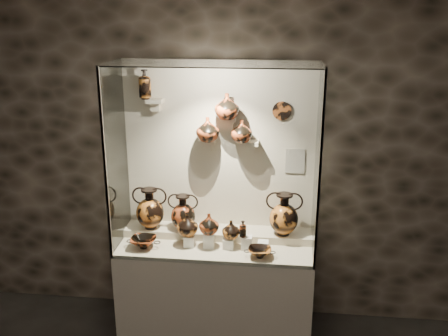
{
  "coord_description": "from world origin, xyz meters",
  "views": [
    {
      "loc": [
        0.52,
        -1.75,
        2.81
      ],
      "look_at": [
        0.08,
        2.19,
        1.54
      ],
      "focal_mm": 40.0,
      "sensor_mm": 36.0,
      "label": 1
    }
  ],
  "objects_px": {
    "amphora_left": "(150,208)",
    "amphora_mid": "(183,212)",
    "ovoid_vase_a": "(208,129)",
    "lekythos_tall": "(145,82)",
    "jug_a": "(188,224)",
    "ovoid_vase_b": "(227,106)",
    "kylix_left": "(143,242)",
    "jug_c": "(231,229)",
    "kylix_right": "(260,252)",
    "ovoid_vase_c": "(242,131)",
    "lekythos_small": "(243,228)",
    "jug_b": "(209,224)",
    "amphora_right": "(284,214)"
  },
  "relations": [
    {
      "from": "jug_c",
      "to": "ovoid_vase_b",
      "type": "bearing_deg",
      "value": 107.22
    },
    {
      "from": "ovoid_vase_b",
      "to": "jug_a",
      "type": "bearing_deg",
      "value": -153.12
    },
    {
      "from": "amphora_mid",
      "to": "lekythos_small",
      "type": "distance_m",
      "value": 0.59
    },
    {
      "from": "amphora_mid",
      "to": "kylix_left",
      "type": "height_order",
      "value": "amphora_mid"
    },
    {
      "from": "lekythos_small",
      "to": "ovoid_vase_c",
      "type": "bearing_deg",
      "value": 120.59
    },
    {
      "from": "jug_b",
      "to": "ovoid_vase_b",
      "type": "xyz_separation_m",
      "value": [
        0.13,
        0.24,
        0.98
      ]
    },
    {
      "from": "amphora_left",
      "to": "lekythos_tall",
      "type": "height_order",
      "value": "lekythos_tall"
    },
    {
      "from": "amphora_mid",
      "to": "amphora_right",
      "type": "xyz_separation_m",
      "value": [
        0.9,
        -0.0,
        0.03
      ]
    },
    {
      "from": "amphora_mid",
      "to": "lekythos_small",
      "type": "xyz_separation_m",
      "value": [
        0.55,
        -0.2,
        -0.03
      ]
    },
    {
      "from": "jug_a",
      "to": "lekythos_tall",
      "type": "height_order",
      "value": "lekythos_tall"
    },
    {
      "from": "ovoid_vase_b",
      "to": "ovoid_vase_c",
      "type": "distance_m",
      "value": 0.25
    },
    {
      "from": "kylix_left",
      "to": "ovoid_vase_b",
      "type": "relative_size",
      "value": 1.31
    },
    {
      "from": "amphora_right",
      "to": "jug_b",
      "type": "relative_size",
      "value": 2.12
    },
    {
      "from": "kylix_left",
      "to": "kylix_right",
      "type": "height_order",
      "value": "kylix_left"
    },
    {
      "from": "jug_a",
      "to": "ovoid_vase_b",
      "type": "xyz_separation_m",
      "value": [
        0.32,
        0.22,
        1.0
      ]
    },
    {
      "from": "amphora_mid",
      "to": "kylix_left",
      "type": "xyz_separation_m",
      "value": [
        -0.3,
        -0.26,
        -0.18
      ]
    },
    {
      "from": "lekythos_tall",
      "to": "ovoid_vase_b",
      "type": "relative_size",
      "value": 1.31
    },
    {
      "from": "jug_a",
      "to": "ovoid_vase_a",
      "type": "height_order",
      "value": "ovoid_vase_a"
    },
    {
      "from": "jug_a",
      "to": "amphora_left",
      "type": "bearing_deg",
      "value": 177.59
    },
    {
      "from": "ovoid_vase_c",
      "to": "kylix_right",
      "type": "bearing_deg",
      "value": -60.34
    },
    {
      "from": "lekythos_tall",
      "to": "amphora_mid",
      "type": "bearing_deg",
      "value": -30.57
    },
    {
      "from": "amphora_left",
      "to": "ovoid_vase_b",
      "type": "distance_m",
      "value": 1.17
    },
    {
      "from": "kylix_right",
      "to": "ovoid_vase_c",
      "type": "bearing_deg",
      "value": 120.3
    },
    {
      "from": "amphora_left",
      "to": "amphora_mid",
      "type": "distance_m",
      "value": 0.3
    },
    {
      "from": "kylix_right",
      "to": "lekythos_tall",
      "type": "distance_m",
      "value": 1.72
    },
    {
      "from": "jug_c",
      "to": "lekythos_small",
      "type": "bearing_deg",
      "value": -14.42
    },
    {
      "from": "lekythos_tall",
      "to": "ovoid_vase_c",
      "type": "height_order",
      "value": "lekythos_tall"
    },
    {
      "from": "jug_c",
      "to": "amphora_left",
      "type": "bearing_deg",
      "value": 168.69
    },
    {
      "from": "jug_a",
      "to": "lekythos_small",
      "type": "bearing_deg",
      "value": 18.88
    },
    {
      "from": "amphora_right",
      "to": "ovoid_vase_c",
      "type": "xyz_separation_m",
      "value": [
        -0.38,
        0.06,
        0.72
      ]
    },
    {
      "from": "amphora_left",
      "to": "ovoid_vase_b",
      "type": "relative_size",
      "value": 1.75
    },
    {
      "from": "amphora_right",
      "to": "jug_a",
      "type": "xyz_separation_m",
      "value": [
        -0.83,
        -0.17,
        -0.06
      ]
    },
    {
      "from": "lekythos_tall",
      "to": "jug_b",
      "type": "bearing_deg",
      "value": -41.7
    },
    {
      "from": "jug_c",
      "to": "ovoid_vase_c",
      "type": "bearing_deg",
      "value": 76.31
    },
    {
      "from": "amphora_left",
      "to": "amphora_mid",
      "type": "height_order",
      "value": "amphora_left"
    },
    {
      "from": "amphora_left",
      "to": "jug_a",
      "type": "height_order",
      "value": "amphora_left"
    },
    {
      "from": "jug_a",
      "to": "kylix_left",
      "type": "xyz_separation_m",
      "value": [
        -0.37,
        -0.09,
        -0.14
      ]
    },
    {
      "from": "amphora_mid",
      "to": "jug_b",
      "type": "bearing_deg",
      "value": -44.05
    },
    {
      "from": "lekythos_tall",
      "to": "ovoid_vase_b",
      "type": "height_order",
      "value": "lekythos_tall"
    },
    {
      "from": "ovoid_vase_b",
      "to": "jug_c",
      "type": "bearing_deg",
      "value": -82.41
    },
    {
      "from": "amphora_left",
      "to": "amphora_mid",
      "type": "xyz_separation_m",
      "value": [
        0.3,
        0.0,
        -0.02
      ]
    },
    {
      "from": "amphora_left",
      "to": "ovoid_vase_b",
      "type": "bearing_deg",
      "value": 23.57
    },
    {
      "from": "ovoid_vase_a",
      "to": "lekythos_tall",
      "type": "bearing_deg",
      "value": 177.37
    },
    {
      "from": "amphora_mid",
      "to": "jug_c",
      "type": "distance_m",
      "value": 0.49
    },
    {
      "from": "kylix_left",
      "to": "lekythos_tall",
      "type": "relative_size",
      "value": 1.0
    },
    {
      "from": "jug_a",
      "to": "kylix_left",
      "type": "distance_m",
      "value": 0.41
    },
    {
      "from": "ovoid_vase_b",
      "to": "jug_b",
      "type": "bearing_deg",
      "value": -126.25
    },
    {
      "from": "kylix_left",
      "to": "jug_c",
      "type": "bearing_deg",
      "value": 21.58
    },
    {
      "from": "amphora_mid",
      "to": "kylix_right",
      "type": "relative_size",
      "value": 1.33
    },
    {
      "from": "jug_a",
      "to": "lekythos_tall",
      "type": "bearing_deg",
      "value": 169.65
    }
  ]
}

